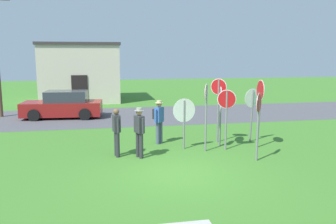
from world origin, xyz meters
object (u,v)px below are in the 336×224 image
at_px(stop_sign_far_back, 206,106).
at_px(stop_sign_rear_right, 221,105).
at_px(stop_sign_center_cluster, 252,106).
at_px(stop_sign_tallest, 184,115).
at_px(parked_car_on_street, 64,105).
at_px(stop_sign_low_front, 226,109).
at_px(stop_sign_leaning_right, 260,101).
at_px(person_in_teal, 159,119).
at_px(stop_sign_nearest, 258,116).
at_px(person_with_sunhat, 139,130).
at_px(person_in_blue, 117,130).
at_px(stop_sign_leaning_left, 218,100).

bearing_deg(stop_sign_far_back, stop_sign_rear_right, 38.55).
bearing_deg(stop_sign_far_back, stop_sign_center_cluster, 23.87).
distance_m(stop_sign_tallest, stop_sign_far_back, 0.91).
xyz_separation_m(parked_car_on_street, stop_sign_low_front, (6.62, -8.03, 0.83)).
relative_size(stop_sign_leaning_right, stop_sign_rear_right, 1.12).
relative_size(parked_car_on_street, person_in_teal, 2.55).
xyz_separation_m(stop_sign_nearest, person_with_sunhat, (-3.81, 1.08, -0.54)).
height_order(person_in_blue, person_with_sunhat, person_with_sunhat).
bearing_deg(person_in_teal, person_in_blue, -139.68).
relative_size(parked_car_on_street, stop_sign_leaning_left, 1.72).
xyz_separation_m(stop_sign_tallest, stop_sign_far_back, (0.71, -0.45, 0.37)).
distance_m(stop_sign_far_back, person_with_sunhat, 2.58).
bearing_deg(stop_sign_nearest, person_in_blue, 163.15).
distance_m(stop_sign_low_front, person_in_teal, 2.71).
distance_m(stop_sign_center_cluster, person_with_sunhat, 4.91).
bearing_deg(stop_sign_nearest, stop_sign_far_back, 133.07).
bearing_deg(stop_sign_leaning_right, person_in_teal, 160.65).
relative_size(stop_sign_low_front, stop_sign_tallest, 1.17).
bearing_deg(stop_sign_low_front, person_in_teal, 149.76).
relative_size(stop_sign_low_front, person_with_sunhat, 1.29).
relative_size(parked_car_on_street, stop_sign_tallest, 2.32).
bearing_deg(stop_sign_leaning_right, stop_sign_rear_right, 160.24).
bearing_deg(stop_sign_leaning_left, person_in_teal, 174.67).
height_order(stop_sign_center_cluster, person_with_sunhat, stop_sign_center_cluster).
height_order(stop_sign_rear_right, person_in_teal, stop_sign_rear_right).
height_order(stop_sign_rear_right, person_in_blue, stop_sign_rear_right).
height_order(stop_sign_low_front, stop_sign_center_cluster, stop_sign_low_front).
height_order(stop_sign_tallest, stop_sign_center_cluster, stop_sign_center_cluster).
height_order(stop_sign_low_front, person_in_teal, stop_sign_low_front).
bearing_deg(person_in_teal, stop_sign_low_front, -30.24).
relative_size(stop_sign_far_back, person_with_sunhat, 1.43).
bearing_deg(stop_sign_rear_right, stop_sign_nearest, -74.33).
bearing_deg(person_in_blue, stop_sign_tallest, 11.36).
bearing_deg(stop_sign_nearest, stop_sign_low_front, 110.04).
relative_size(stop_sign_nearest, person_with_sunhat, 1.31).
xyz_separation_m(stop_sign_leaning_left, person_in_blue, (-4.09, -1.23, -0.76)).
bearing_deg(stop_sign_nearest, stop_sign_leaning_right, 63.08).
bearing_deg(stop_sign_low_front, stop_sign_nearest, -69.96).
bearing_deg(person_with_sunhat, stop_sign_nearest, -15.86).
height_order(parked_car_on_street, stop_sign_rear_right, stop_sign_rear_right).
bearing_deg(stop_sign_leaning_right, parked_car_on_street, 134.96).
bearing_deg(stop_sign_nearest, stop_sign_rear_right, 105.67).
bearing_deg(stop_sign_center_cluster, stop_sign_rear_right, -165.65).
relative_size(stop_sign_far_back, person_in_teal, 1.43).
height_order(parked_car_on_street, person_in_blue, person_in_blue).
bearing_deg(stop_sign_center_cluster, stop_sign_leaning_left, 171.95).
xyz_separation_m(stop_sign_low_front, stop_sign_far_back, (-0.80, -0.06, 0.15)).
xyz_separation_m(parked_car_on_street, person_with_sunhat, (3.36, -8.45, 0.30)).
bearing_deg(stop_sign_leaning_right, stop_sign_leaning_left, 140.17).
bearing_deg(stop_sign_rear_right, stop_sign_leaning_right, -19.76).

